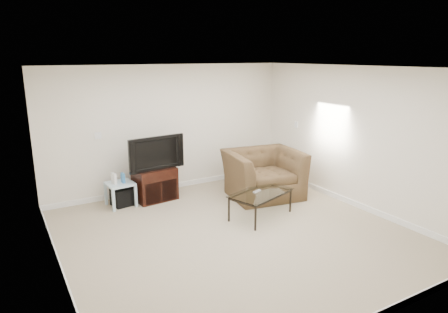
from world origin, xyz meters
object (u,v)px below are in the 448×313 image
coffee_table (261,205)px  side_table (121,194)px  tv_stand (155,184)px  subwoofer (122,197)px  television (154,152)px  recliner (264,166)px

coffee_table → side_table: bearing=138.6°
tv_stand → subwoofer: 0.65m
television → coffee_table: (1.25, -1.65, -0.72)m
television → subwoofer: size_ratio=3.03×
side_table → subwoofer: size_ratio=1.36×
tv_stand → coffee_table: 2.10m
side_table → tv_stand: bearing=0.0°
recliner → coffee_table: bearing=-119.0°
tv_stand → subwoofer: (-0.63, 0.02, -0.15)m
subwoofer → recliner: (2.53, -0.87, 0.44)m
tv_stand → recliner: size_ratio=0.54×
tv_stand → recliner: (1.90, -0.85, 0.29)m
television → subwoofer: bearing=168.9°
television → side_table: (-0.66, 0.03, -0.71)m
side_table → television: bearing=-2.7°
recliner → coffee_table: (-0.65, -0.83, -0.38)m
subwoofer → coffee_table: coffee_table is taller
subwoofer → tv_stand: bearing=-1.8°
side_table → coffee_table: 2.55m
subwoofer → coffee_table: bearing=-42.1°
television → side_table: 0.97m
side_table → coffee_table: side_table is taller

